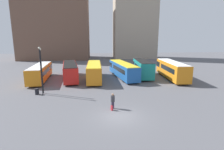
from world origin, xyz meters
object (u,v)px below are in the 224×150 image
bus_0 (41,72)px  suitcase (112,108)px  bus_3 (123,69)px  bus_4 (143,68)px  bus_2 (94,71)px  lamp_post_0 (41,68)px  bus_1 (70,70)px  trash_bin (37,91)px  lamp_post_1 (42,68)px  traveler (113,100)px  bus_5 (172,69)px

bus_0 → suitcase: bus_0 is taller
bus_3 → bus_4: bearing=-97.0°
bus_2 → bus_3: size_ratio=0.90×
bus_3 → lamp_post_0: 16.27m
bus_1 → bus_3: (10.20, 0.52, -0.04)m
trash_bin → bus_4: bearing=30.0°
lamp_post_1 → lamp_post_0: bearing=-82.3°
bus_1 → bus_4: bus_4 is taller
bus_2 → bus_0: bearing=87.8°
bus_3 → lamp_post_0: (-12.61, -10.06, 2.17)m
bus_4 → lamp_post_1: (-16.77, -9.60, 1.89)m
bus_1 → bus_2: bearing=-111.5°
traveler → trash_bin: (-9.95, 5.84, -0.59)m
bus_1 → lamp_post_0: (-2.41, -9.54, 2.13)m
traveler → trash_bin: size_ratio=2.02×
lamp_post_1 → bus_4: bearing=29.8°
bus_0 → bus_5: bus_5 is taller
lamp_post_0 → bus_2: bearing=50.8°
bus_2 → lamp_post_0: lamp_post_0 is taller
bus_3 → lamp_post_1: size_ratio=1.99×
lamp_post_0 → bus_0: bearing=108.0°
bus_1 → lamp_post_0: 10.06m
bus_0 → traveler: size_ratio=6.65×
bus_1 → bus_2: 4.68m
bus_0 → suitcase: size_ratio=14.99×
bus_4 → traveler: 17.65m
bus_0 → lamp_post_0: 9.59m
bus_3 → bus_5: 9.44m
bus_4 → trash_bin: (-17.50, -10.09, -1.35)m
bus_2 → traveler: bus_2 is taller
bus_5 → lamp_post_1: size_ratio=1.92×
bus_1 → suitcase: 17.13m
bus_1 → bus_2: (4.57, -0.99, 0.03)m
bus_2 → suitcase: size_ratio=14.75×
traveler → lamp_post_0: size_ratio=0.26×
bus_0 → bus_3: (15.49, 1.18, 0.04)m
bus_0 → lamp_post_0: size_ratio=1.76×
lamp_post_1 → trash_bin: (-0.73, -0.49, -3.24)m
bus_5 → trash_bin: 24.22m
trash_bin → bus_2: bearing=47.2°
bus_0 → bus_5: 24.80m
bus_2 → trash_bin: size_ratio=13.19×
bus_0 → suitcase: 19.25m
traveler → lamp_post_1: (-9.22, 6.33, 2.65)m
bus_1 → traveler: (6.73, -15.26, -0.61)m
lamp_post_0 → lamp_post_1: size_ratio=1.03×
bus_5 → suitcase: bus_5 is taller
bus_5 → lamp_post_0: 23.55m
bus_5 → bus_2: bearing=93.5°
suitcase → bus_3: bearing=-26.1°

